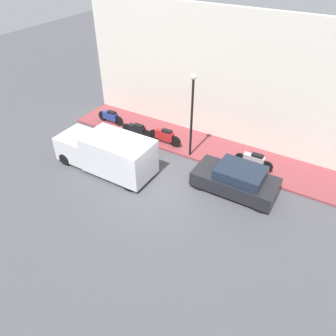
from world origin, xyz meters
name	(u,v)px	position (x,y,z in m)	size (l,w,h in m)	color
ground_plane	(156,190)	(0.00, 0.00, 0.00)	(60.00, 60.00, 0.00)	#47474C
sidewalk	(198,145)	(4.44, 0.00, 0.06)	(2.73, 15.94, 0.11)	brown
building_facade	(214,77)	(5.95, 0.00, 3.57)	(0.30, 15.94, 7.14)	silver
parked_car	(236,180)	(1.87, -3.23, 0.64)	(1.84, 3.88, 1.35)	black
delivery_van	(106,152)	(0.16, 3.05, 1.01)	(1.94, 5.23, 1.99)	silver
scooter_silver	(254,160)	(3.91, -3.39, 0.57)	(0.30, 2.01, 0.85)	#B7B7BF
motorcycle_black	(137,129)	(3.50, 3.56, 0.52)	(0.30, 2.05, 0.75)	black
motorcycle_red	(165,136)	(3.59, 1.71, 0.60)	(0.30, 2.06, 0.90)	#B21E1E
motorcycle_blue	(111,116)	(3.90, 5.85, 0.56)	(0.30, 1.88, 0.83)	navy
streetlamp	(192,107)	(3.30, -0.07, 2.95)	(0.30, 0.30, 4.53)	black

